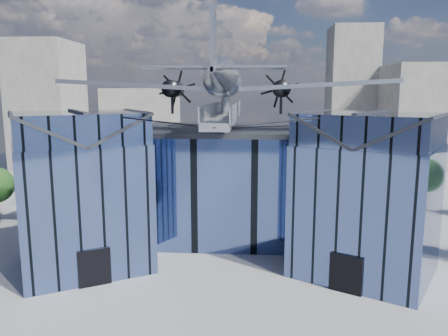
{
  "coord_description": "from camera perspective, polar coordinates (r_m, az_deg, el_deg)",
  "views": [
    {
      "loc": [
        2.16,
        -32.14,
        13.08
      ],
      "look_at": [
        0.0,
        2.0,
        7.2
      ],
      "focal_mm": 35.0,
      "sensor_mm": 36.0,
      "label": 1
    }
  ],
  "objects": [
    {
      "name": "museum",
      "position": [
        38.76,
        0.36,
        -1.47
      ],
      "size": [
        32.88,
        24.5,
        17.6
      ],
      "color": "#4A5F97",
      "rests_on": "ground"
    },
    {
      "name": "ground_plane",
      "position": [
        34.77,
        -0.21,
        -12.35
      ],
      "size": [
        120.0,
        120.0,
        0.0
      ],
      "primitive_type": "plane",
      "color": "gray"
    },
    {
      "name": "bg_towers",
      "position": [
        82.69,
        3.16,
        7.6
      ],
      "size": [
        77.0,
        24.5,
        26.0
      ],
      "color": "gray",
      "rests_on": "ground"
    }
  ]
}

